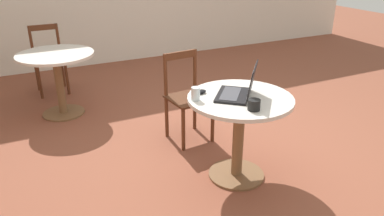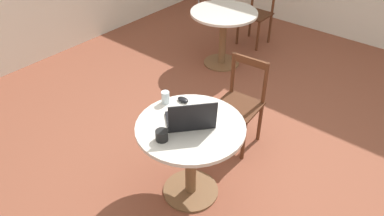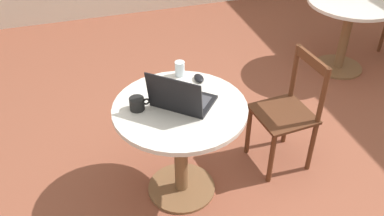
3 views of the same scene
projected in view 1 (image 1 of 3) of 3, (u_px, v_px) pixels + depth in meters
ground_plane at (221, 142)px, 3.70m from camera, size 16.00×16.00×0.00m
cafe_table_near at (239, 118)px, 2.96m from camera, size 0.83×0.83×0.72m
cafe_table_mid at (57, 69)px, 4.12m from camera, size 0.83×0.83×0.72m
chair_near_right at (187, 97)px, 3.63m from camera, size 0.41×0.41×0.86m
chair_mid_right at (49, 60)px, 4.83m from camera, size 0.38×0.38×0.86m
laptop at (239, 90)px, 2.87m from camera, size 0.45×0.44×0.26m
mouse at (200, 92)px, 2.94m from camera, size 0.06×0.10×0.03m
mug at (254, 105)px, 2.65m from camera, size 0.13×0.09×0.08m
drinking_glass at (196, 94)px, 2.81m from camera, size 0.07×0.07×0.10m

